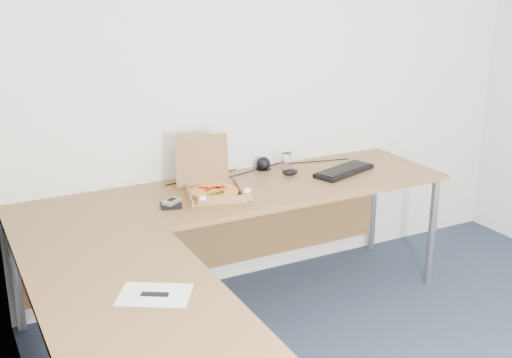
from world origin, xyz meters
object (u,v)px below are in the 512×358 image
drinking_glass (287,162)px  pizza_box (213,188)px  desk (217,230)px  keyboard (344,171)px  wallet (171,205)px

drinking_glass → pizza_box: bearing=-160.7°
desk → keyboard: keyboard is taller
keyboard → wallet: keyboard is taller
desk → keyboard: (1.03, 0.41, 0.04)m
desk → pizza_box: size_ratio=7.18×
desk → drinking_glass: 0.98m
pizza_box → keyboard: size_ratio=0.83×
keyboard → drinking_glass: bearing=124.8°
pizza_box → wallet: bearing=-149.1°
drinking_glass → keyboard: bearing=-36.6°
pizza_box → keyboard: (0.87, -0.00, -0.02)m
desk → keyboard: size_ratio=5.93×
desk → wallet: bearing=108.3°
pizza_box → drinking_glass: 0.62m
wallet → keyboard: bearing=17.9°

